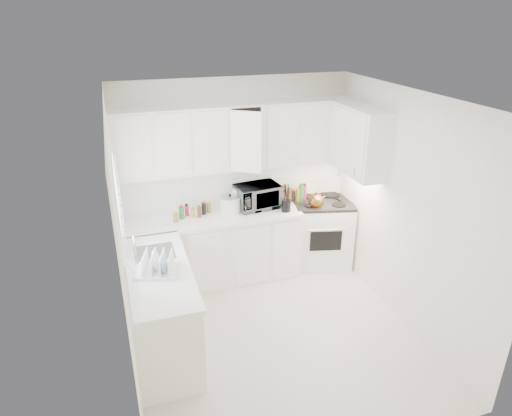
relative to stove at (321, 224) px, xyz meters
name	(u,v)px	position (x,y,z in m)	size (l,w,h in m)	color
floor	(275,334)	(-1.15, -1.30, -0.61)	(3.20, 3.20, 0.00)	silver
ceiling	(280,99)	(-1.15, -1.30, 1.99)	(3.20, 3.20, 0.00)	white
wall_back	(235,178)	(-1.15, 0.30, 0.69)	(3.00, 3.00, 0.00)	white
wall_front	(357,329)	(-1.15, -2.90, 0.69)	(3.00, 3.00, 0.00)	white
wall_left	(123,253)	(-2.65, -1.30, 0.69)	(3.20, 3.20, 0.00)	white
wall_right	(406,212)	(0.35, -1.30, 0.69)	(3.20, 3.20, 0.00)	white
window_blinds	(120,212)	(-2.63, -0.95, 0.94)	(0.06, 0.96, 1.06)	white
lower_cabinets_back	(214,250)	(-1.54, 0.00, -0.16)	(2.22, 0.60, 0.90)	white
lower_cabinets_left	(161,310)	(-2.35, -1.10, -0.16)	(0.60, 1.60, 0.90)	white
countertop_back	(212,217)	(-1.54, -0.01, 0.32)	(2.24, 0.64, 0.05)	white
countertop_left	(158,271)	(-2.34, -1.10, 0.32)	(0.64, 1.62, 0.05)	white
backsplash_back	(235,184)	(-1.15, 0.29, 0.62)	(2.98, 0.02, 0.55)	white
backsplash_left	(124,250)	(-2.64, -1.10, 0.62)	(0.02, 1.60, 0.55)	white
upper_cabinets_back	(238,168)	(-1.15, 0.13, 0.89)	(3.00, 0.33, 0.80)	white
upper_cabinets_right	(357,172)	(0.19, -0.48, 0.89)	(0.33, 0.90, 0.80)	white
sink	(153,243)	(-2.34, -0.75, 0.46)	(0.42, 0.38, 0.30)	gray
stove	(321,224)	(0.00, 0.00, 0.00)	(0.79, 0.65, 1.21)	white
tea_kettle	(316,200)	(-0.18, -0.16, 0.45)	(0.24, 0.21, 0.23)	brown
frying_pan	(330,194)	(0.18, 0.16, 0.36)	(0.25, 0.42, 0.04)	black
microwave	(257,194)	(-0.91, 0.07, 0.53)	(0.56, 0.31, 0.38)	gray
rice_cooker	(230,203)	(-1.30, 0.01, 0.47)	(0.26, 0.26, 0.26)	white
paper_towel	(237,198)	(-1.18, 0.13, 0.48)	(0.12, 0.12, 0.27)	white
utensil_crock	(286,198)	(-0.60, -0.17, 0.53)	(0.13, 0.13, 0.38)	black
dish_rack	(157,262)	(-2.35, -1.16, 0.46)	(0.42, 0.32, 0.23)	white
spice_left_0	(174,211)	(-2.00, 0.12, 0.41)	(0.06, 0.06, 0.13)	olive
spice_left_1	(181,213)	(-1.92, 0.03, 0.41)	(0.06, 0.06, 0.13)	#277533
spice_left_2	(186,210)	(-1.85, 0.12, 0.41)	(0.06, 0.06, 0.13)	#D31C47
spice_left_3	(193,212)	(-1.77, 0.03, 0.41)	(0.06, 0.06, 0.13)	gold
spice_left_4	(198,208)	(-1.70, 0.12, 0.41)	(0.06, 0.06, 0.13)	brown
spice_left_5	(205,210)	(-1.62, 0.03, 0.41)	(0.06, 0.06, 0.13)	black
spice_left_6	(209,207)	(-1.55, 0.12, 0.41)	(0.06, 0.06, 0.13)	olive
sauce_right_0	(280,195)	(-0.57, 0.16, 0.44)	(0.06, 0.06, 0.19)	#D31C47
sauce_right_1	(285,196)	(-0.51, 0.10, 0.44)	(0.06, 0.06, 0.19)	gold
sauce_right_2	(287,194)	(-0.46, 0.16, 0.44)	(0.06, 0.06, 0.19)	brown
sauce_right_3	(293,195)	(-0.40, 0.10, 0.44)	(0.06, 0.06, 0.19)	black
sauce_right_4	(295,193)	(-0.35, 0.16, 0.44)	(0.06, 0.06, 0.19)	olive
sauce_right_5	(300,194)	(-0.29, 0.10, 0.44)	(0.06, 0.06, 0.19)	#277533
sauce_right_6	(302,192)	(-0.24, 0.16, 0.44)	(0.06, 0.06, 0.19)	#D31C47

